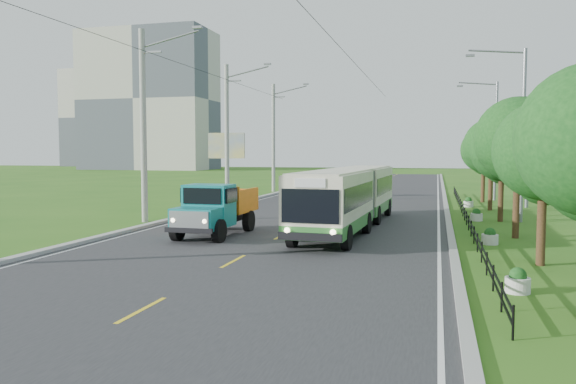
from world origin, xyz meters
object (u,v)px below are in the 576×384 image
at_px(pole_near, 144,125).
at_px(tree_second, 545,156).
at_px(pole_mid, 227,133).
at_px(planter_near, 490,237).
at_px(billboard_right, 535,125).
at_px(tree_fourth, 503,154).
at_px(bus, 349,194).
at_px(planter_mid, 476,216).
at_px(planter_front, 518,282).
at_px(pole_far, 274,137).
at_px(billboard_left, 226,150).
at_px(tree_back, 484,153).
at_px(planter_far, 468,203).
at_px(streetlight_mid, 520,128).
at_px(tree_third, 519,144).
at_px(streetlight_far, 494,136).
at_px(dump_truck, 216,206).
at_px(tree_fifth, 492,149).

height_order(pole_near, tree_second, pole_near).
height_order(pole_mid, planter_near, pole_mid).
xyz_separation_m(planter_near, billboard_right, (3.70, 14.00, 5.06)).
bearing_deg(billboard_right, tree_fourth, -112.64).
height_order(billboard_right, bus, billboard_right).
distance_m(pole_near, planter_mid, 18.23).
distance_m(pole_near, planter_front, 20.70).
height_order(pole_far, billboard_left, pole_far).
distance_m(tree_back, planter_far, 5.48).
xyz_separation_m(streetlight_mid, bus, (-8.14, -4.90, -3.22)).
xyz_separation_m(planter_front, planter_near, (0.00, 8.00, 0.00)).
bearing_deg(tree_third, planter_front, -97.06).
distance_m(tree_second, planter_near, 5.19).
bearing_deg(bus, pole_near, -177.09).
distance_m(tree_fourth, tree_back, 12.00).
bearing_deg(tree_second, streetlight_far, 88.26).
bearing_deg(tree_fourth, streetlight_mid, -10.15).
relative_size(pole_far, dump_truck, 1.82).
distance_m(planter_near, bus, 6.99).
xyz_separation_m(tree_fourth, dump_truck, (-12.68, -8.70, -2.29)).
bearing_deg(bus, tree_third, -5.10).
bearing_deg(billboard_left, billboard_right, -10.40).
distance_m(tree_fifth, streetlight_mid, 6.28).
height_order(pole_near, streetlight_mid, pole_near).
relative_size(planter_far, billboard_right, 0.09).
distance_m(streetlight_mid, planter_near, 9.46).
height_order(pole_near, planter_near, pole_near).
bearing_deg(billboard_left, pole_far, 82.17).
bearing_deg(tree_back, planter_front, -92.56).
height_order(pole_far, planter_far, pole_far).
distance_m(planter_mid, dump_truck, 14.32).
bearing_deg(dump_truck, tree_back, 59.42).
relative_size(planter_mid, billboard_left, 0.13).
distance_m(tree_fourth, billboard_right, 6.59).
distance_m(streetlight_far, planter_front, 30.42).
bearing_deg(tree_second, tree_fourth, 90.00).
distance_m(pole_far, planter_mid, 25.85).
bearing_deg(planter_near, tree_third, 59.59).
xyz_separation_m(pole_mid, tree_fourth, (18.12, -6.86, -1.51)).
xyz_separation_m(tree_fourth, billboard_right, (2.44, 5.86, 1.76)).
relative_size(streetlight_mid, planter_front, 13.54).
bearing_deg(planter_far, billboard_left, 173.69).
height_order(tree_fifth, streetlight_mid, streetlight_mid).
height_order(planter_near, dump_truck, dump_truck).
distance_m(pole_far, planter_near, 32.19).
relative_size(tree_fourth, planter_far, 8.06).
bearing_deg(tree_second, billboard_left, 131.52).
bearing_deg(planter_mid, planter_front, -90.00).
bearing_deg(planter_near, streetlight_far, 84.70).
height_order(tree_second, planter_front, tree_second).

